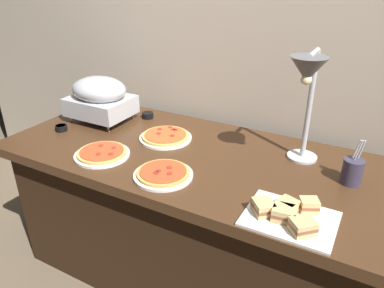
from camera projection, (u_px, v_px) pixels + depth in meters
ground_plane at (191, 270)px, 2.11m from camera, size 8.00×8.00×0.00m
back_wall at (236, 44)px, 1.98m from camera, size 4.40×0.04×2.40m
buffet_table at (191, 216)px, 1.94m from camera, size 1.90×0.84×0.76m
chafing_dish at (100, 97)px, 2.10m from camera, size 0.35×0.28×0.26m
heat_lamp at (307, 82)px, 1.46m from camera, size 0.15×0.30×0.52m
pizza_plate_front at (102, 154)px, 1.75m from camera, size 0.26×0.26×0.03m
pizza_plate_center at (166, 137)px, 1.92m from camera, size 0.28×0.28×0.03m
pizza_plate_raised_stand at (164, 174)px, 1.57m from camera, size 0.26×0.26×0.03m
sandwich_platter at (289, 215)px, 1.30m from camera, size 0.32×0.25×0.06m
sauce_cup_near at (148, 115)px, 2.19m from camera, size 0.07×0.07×0.03m
sauce_cup_far at (61, 128)px, 2.02m from camera, size 0.06×0.06×0.03m
utensil_holder at (352, 171)px, 1.51m from camera, size 0.08×0.08×0.20m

